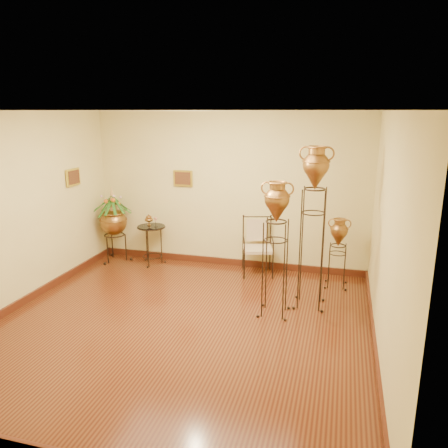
% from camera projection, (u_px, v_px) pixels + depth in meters
% --- Properties ---
extents(ground, '(5.00, 5.00, 0.00)m').
position_uv_depth(ground, '(181.00, 325.00, 5.87)').
color(ground, '#5D3016').
rests_on(ground, ground).
extents(room_shell, '(5.02, 5.02, 2.81)m').
position_uv_depth(room_shell, '(177.00, 199.00, 5.45)').
color(room_shell, beige).
rests_on(room_shell, ground).
extents(amphora_tall, '(0.54, 0.54, 2.36)m').
position_uv_depth(amphora_tall, '(313.00, 227.00, 6.18)').
color(amphora_tall, black).
rests_on(amphora_tall, ground).
extents(amphora_mid, '(0.55, 0.55, 1.92)m').
position_uv_depth(amphora_mid, '(275.00, 248.00, 5.97)').
color(amphora_mid, black).
rests_on(amphora_mid, ground).
extents(amphora_short, '(0.43, 0.43, 1.16)m').
position_uv_depth(amphora_short, '(338.00, 252.00, 7.05)').
color(amphora_short, black).
rests_on(amphora_short, ground).
extents(planter_urn, '(1.00, 1.00, 1.47)m').
position_uv_depth(planter_urn, '(113.00, 219.00, 8.22)').
color(planter_urn, black).
rests_on(planter_urn, ground).
extents(armchair, '(0.68, 0.66, 1.00)m').
position_uv_depth(armchair, '(258.00, 247.00, 7.59)').
color(armchair, black).
rests_on(armchair, ground).
extents(side_table, '(0.57, 0.57, 0.93)m').
position_uv_depth(side_table, '(152.00, 244.00, 8.14)').
color(side_table, black).
rests_on(side_table, ground).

